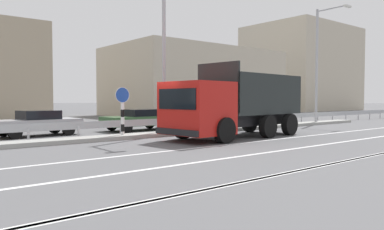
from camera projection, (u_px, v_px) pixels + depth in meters
name	position (u px, v px, depth m)	size (l,w,h in m)	color
ground_plane	(173.00, 140.00, 16.07)	(320.00, 320.00, 0.00)	#565659
lane_strip_0	(268.00, 140.00, 16.01)	(64.54, 0.16, 0.01)	silver
lane_strip_1	(317.00, 146.00, 14.18)	(64.54, 0.16, 0.01)	silver
lane_strip_2	(384.00, 153.00, 12.26)	(64.54, 0.16, 0.01)	silver
median_island	(150.00, 135.00, 17.50)	(35.50, 1.10, 0.18)	gray
median_guardrail	(140.00, 124.00, 18.15)	(64.54, 0.09, 0.78)	#9EA0A5
dump_truck	(223.00, 110.00, 16.62)	(7.79, 3.27, 3.36)	red
median_road_sign	(123.00, 112.00, 16.55)	(0.70, 0.16, 2.30)	white
street_lamp_2	(166.00, 35.00, 17.90)	(0.71, 2.04, 8.75)	#ADADB2
street_lamp_3	(319.00, 60.00, 25.93)	(0.71, 2.43, 8.01)	#ADADB2
parked_car_4	(37.00, 123.00, 17.82)	(4.12, 2.02, 1.23)	#A3A3A8
parked_car_5	(139.00, 119.00, 21.07)	(4.08, 1.91, 1.20)	#335B33
parked_car_6	(208.00, 115.00, 24.75)	(4.45, 1.92, 1.37)	gray
parked_car_7	(264.00, 114.00, 27.60)	(3.82, 1.96, 1.33)	#A3A3A8
background_building_1	(194.00, 83.00, 42.31)	(18.47, 11.32, 7.26)	#B7AD99
background_building_2	(302.00, 69.00, 60.70)	(16.57, 12.65, 13.22)	#B7AD99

